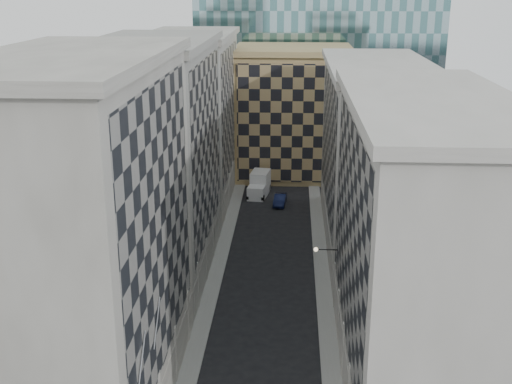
% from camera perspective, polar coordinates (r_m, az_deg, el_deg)
% --- Properties ---
extents(sidewalk_west, '(1.50, 100.00, 0.15)m').
position_cam_1_polar(sidewalk_west, '(62.62, -3.75, -7.91)').
color(sidewalk_west, gray).
rests_on(sidewalk_west, ground).
extents(sidewalk_east, '(1.50, 100.00, 0.15)m').
position_cam_1_polar(sidewalk_east, '(62.28, 5.98, -8.13)').
color(sidewalk_east, gray).
rests_on(sidewalk_east, ground).
extents(bldg_left_a, '(10.80, 22.80, 23.70)m').
position_cam_1_polar(bldg_left_a, '(42.05, -14.89, -4.41)').
color(bldg_left_a, gray).
rests_on(bldg_left_a, ground).
extents(bldg_left_b, '(10.80, 22.80, 22.70)m').
position_cam_1_polar(bldg_left_b, '(62.36, -8.78, 2.85)').
color(bldg_left_b, gray).
rests_on(bldg_left_b, ground).
extents(bldg_left_c, '(10.80, 22.80, 21.70)m').
position_cam_1_polar(bldg_left_c, '(83.53, -5.69, 6.49)').
color(bldg_left_c, gray).
rests_on(bldg_left_c, ground).
extents(bldg_right_a, '(10.80, 26.80, 20.70)m').
position_cam_1_polar(bldg_right_a, '(45.16, 14.38, -4.85)').
color(bldg_right_a, '#ABA79C').
rests_on(bldg_right_a, ground).
extents(bldg_right_b, '(10.80, 28.80, 19.70)m').
position_cam_1_polar(bldg_right_b, '(70.64, 10.42, 3.32)').
color(bldg_right_b, '#ABA79C').
rests_on(bldg_right_b, ground).
extents(tan_block, '(16.80, 14.80, 18.80)m').
position_cam_1_polar(tan_block, '(95.45, 3.25, 7.15)').
color(tan_block, tan).
rests_on(tan_block, ground).
extents(flagpoles_left, '(0.10, 6.33, 2.33)m').
position_cam_1_polar(flagpoles_left, '(38.15, -9.42, -12.89)').
color(flagpoles_left, gray).
rests_on(flagpoles_left, ground).
extents(bracket_lamp, '(1.98, 0.36, 0.36)m').
position_cam_1_polar(bracket_lamp, '(54.23, 5.53, -5.11)').
color(bracket_lamp, black).
rests_on(bracket_lamp, ground).
extents(box_truck, '(3.07, 5.92, 3.10)m').
position_cam_1_polar(box_truck, '(87.04, 0.30, 0.61)').
color(box_truck, silver).
rests_on(box_truck, ground).
extents(dark_car, '(1.81, 4.33, 1.39)m').
position_cam_1_polar(dark_car, '(83.31, 2.15, -0.69)').
color(dark_car, '#0F173A').
rests_on(dark_car, ground).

